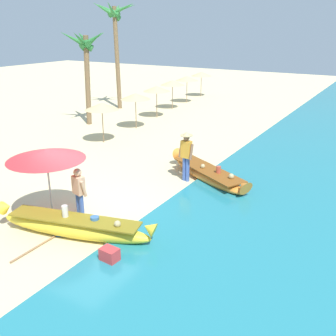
{
  "coord_description": "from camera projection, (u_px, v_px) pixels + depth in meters",
  "views": [
    {
      "loc": [
        7.63,
        -7.82,
        5.29
      ],
      "look_at": [
        1.5,
        2.45,
        0.9
      ],
      "focal_mm": 41.54,
      "sensor_mm": 36.0,
      "label": 1
    }
  ],
  "objects": [
    {
      "name": "palm_tree_leaning_seaward",
      "position": [
        115.0,
        23.0,
        24.69
      ],
      "size": [
        2.86,
        2.82,
        6.8
      ],
      "color": "brown",
      "rests_on": "ground"
    },
    {
      "name": "parasol_row_3",
      "position": [
        173.0,
        83.0,
        25.69
      ],
      "size": [
        1.6,
        1.6,
        1.91
      ],
      "color": "#8E6B47",
      "rests_on": "ground"
    },
    {
      "name": "boat_yellow_foreground",
      "position": [
        75.0,
        227.0,
        10.26
      ],
      "size": [
        4.53,
        1.68,
        0.87
      ],
      "color": "yellow",
      "rests_on": "ground"
    },
    {
      "name": "boat_orange_midground",
      "position": [
        208.0,
        174.0,
        14.04
      ],
      "size": [
        3.99,
        2.62,
        0.75
      ],
      "color": "orange",
      "rests_on": "ground"
    },
    {
      "name": "patio_umbrella_large",
      "position": [
        46.0,
        155.0,
        10.71
      ],
      "size": [
        2.17,
        2.17,
        2.1
      ],
      "color": "#B7B7BC",
      "rests_on": "ground"
    },
    {
      "name": "parasol_row_2",
      "position": [
        157.0,
        89.0,
        23.25
      ],
      "size": [
        1.6,
        1.6,
        1.91
      ],
      "color": "#8E6B47",
      "rests_on": "ground"
    },
    {
      "name": "parasol_row_1",
      "position": [
        135.0,
        96.0,
        20.73
      ],
      "size": [
        1.6,
        1.6,
        1.91
      ],
      "color": "#8E6B47",
      "rests_on": "ground"
    },
    {
      "name": "person_tourist_customer",
      "position": [
        79.0,
        192.0,
        10.91
      ],
      "size": [
        0.58,
        0.33,
        1.6
      ],
      "color": "#3D5BA8",
      "rests_on": "ground"
    },
    {
      "name": "cooler_box",
      "position": [
        110.0,
        256.0,
        9.12
      ],
      "size": [
        0.45,
        0.34,
        0.4
      ],
      "primitive_type": "cube",
      "rotation": [
        0.0,
        0.0,
        -0.08
      ],
      "color": "#C63838",
      "rests_on": "ground"
    },
    {
      "name": "palm_tree_tall_inland",
      "position": [
        86.0,
        51.0,
        20.81
      ],
      "size": [
        2.47,
        2.73,
        5.15
      ],
      "color": "brown",
      "rests_on": "ground"
    },
    {
      "name": "person_vendor_hatted",
      "position": [
        186.0,
        153.0,
        13.75
      ],
      "size": [
        0.57,
        0.44,
        1.83
      ],
      "color": "#3D5BA8",
      "rests_on": "ground"
    },
    {
      "name": "parasol_row_5",
      "position": [
        201.0,
        74.0,
        30.34
      ],
      "size": [
        1.6,
        1.6,
        1.91
      ],
      "color": "#8E6B47",
      "rests_on": "ground"
    },
    {
      "name": "paddle",
      "position": [
        44.0,
        243.0,
        10.01
      ],
      "size": [
        0.36,
        1.63,
        0.05
      ],
      "color": "#8E6B47",
      "rests_on": "ground"
    },
    {
      "name": "parasol_row_0",
      "position": [
        102.0,
        106.0,
        18.17
      ],
      "size": [
        1.6,
        1.6,
        1.91
      ],
      "color": "#8E6B47",
      "rests_on": "ground"
    },
    {
      "name": "ground_plane",
      "position": [
        84.0,
        211.0,
        11.8
      ],
      "size": [
        80.0,
        80.0,
        0.0
      ],
      "primitive_type": "plane",
      "color": "beige"
    },
    {
      "name": "parasol_row_4",
      "position": [
        187.0,
        78.0,
        27.82
      ],
      "size": [
        1.6,
        1.6,
        1.91
      ],
      "color": "#8E6B47",
      "rests_on": "ground"
    }
  ]
}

